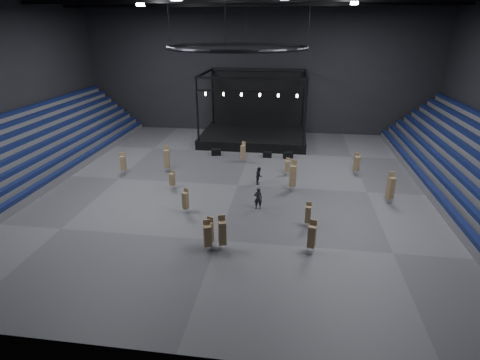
# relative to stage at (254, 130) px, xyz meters

# --- Properties ---
(floor) EXTENTS (50.00, 50.00, 0.00)m
(floor) POSITION_rel_stage_xyz_m (-0.00, -16.24, -1.45)
(floor) COLOR #4A4A4D
(floor) RESTS_ON ground
(wall_back) EXTENTS (50.00, 0.20, 18.00)m
(wall_back) POSITION_rel_stage_xyz_m (-0.00, 4.76, 7.55)
(wall_back) COLOR black
(wall_back) RESTS_ON ground
(wall_front) EXTENTS (50.00, 0.20, 18.00)m
(wall_front) POSITION_rel_stage_xyz_m (-0.00, -37.24, 7.55)
(wall_front) COLOR black
(wall_front) RESTS_ON ground
(bleachers_left) EXTENTS (7.20, 40.00, 6.40)m
(bleachers_left) POSITION_rel_stage_xyz_m (-22.94, -16.24, 0.28)
(bleachers_left) COLOR #545456
(bleachers_left) RESTS_ON floor
(stage) EXTENTS (14.00, 10.00, 9.20)m
(stage) POSITION_rel_stage_xyz_m (0.00, 0.00, 0.00)
(stage) COLOR black
(stage) RESTS_ON floor
(truss_ring) EXTENTS (12.30, 12.30, 5.15)m
(truss_ring) POSITION_rel_stage_xyz_m (-0.00, -16.24, 11.55)
(truss_ring) COLOR black
(truss_ring) RESTS_ON ceiling
(flight_case_left) EXTENTS (1.26, 0.81, 0.77)m
(flight_case_left) POSITION_rel_stage_xyz_m (-3.95, -7.34, -1.06)
(flight_case_left) COLOR black
(flight_case_left) RESTS_ON floor
(flight_case_mid) EXTENTS (1.05, 0.53, 0.70)m
(flight_case_mid) POSITION_rel_stage_xyz_m (2.32, -7.31, -1.10)
(flight_case_mid) COLOR black
(flight_case_mid) RESTS_ON floor
(flight_case_right) EXTENTS (1.24, 0.94, 0.74)m
(flight_case_right) POSITION_rel_stage_xyz_m (4.81, -7.24, -1.08)
(flight_case_right) COLOR black
(flight_case_right) RESTS_ON floor
(chair_stack_0) EXTENTS (0.55, 0.55, 2.18)m
(chair_stack_0) POSITION_rel_stage_xyz_m (-3.53, -22.64, -0.32)
(chair_stack_0) COLOR silver
(chair_stack_0) RESTS_ON floor
(chair_stack_1) EXTENTS (0.46, 0.46, 1.91)m
(chair_stack_1) POSITION_rel_stage_xyz_m (4.83, -12.84, -0.43)
(chair_stack_1) COLOR silver
(chair_stack_1) RESTS_ON floor
(chair_stack_2) EXTENTS (0.57, 0.57, 1.89)m
(chair_stack_2) POSITION_rel_stage_xyz_m (-6.15, -17.97, -0.43)
(chair_stack_2) COLOR silver
(chair_stack_2) RESTS_ON floor
(chair_stack_3) EXTENTS (0.69, 0.69, 2.35)m
(chair_stack_3) POSITION_rel_stage_xyz_m (-0.42, -28.13, -0.20)
(chair_stack_3) COLOR silver
(chair_stack_3) RESTS_ON floor
(chair_stack_4) EXTENTS (0.66, 0.66, 2.39)m
(chair_stack_4) POSITION_rel_stage_xyz_m (12.08, -11.61, -0.19)
(chair_stack_4) COLOR silver
(chair_stack_4) RESTS_ON floor
(chair_stack_5) EXTENTS (0.58, 0.58, 2.44)m
(chair_stack_5) POSITION_rel_stage_xyz_m (-0.37, -9.35, -0.20)
(chair_stack_5) COLOR silver
(chair_stack_5) RESTS_ON floor
(chair_stack_6) EXTENTS (0.68, 0.68, 2.92)m
(chair_stack_6) POSITION_rel_stage_xyz_m (13.99, -18.33, 0.03)
(chair_stack_6) COLOR silver
(chair_stack_6) RESTS_ON floor
(chair_stack_7) EXTENTS (0.62, 0.62, 2.32)m
(chair_stack_7) POSITION_rel_stage_xyz_m (-12.57, -14.75, -0.22)
(chair_stack_7) COLOR silver
(chair_stack_7) RESTS_ON floor
(chair_stack_8) EXTENTS (0.60, 0.60, 2.87)m
(chair_stack_8) POSITION_rel_stage_xyz_m (-8.18, -13.32, 0.02)
(chair_stack_8) COLOR silver
(chair_stack_8) RESTS_ON floor
(chair_stack_9) EXTENTS (0.63, 0.63, 2.34)m
(chair_stack_9) POSITION_rel_stage_xyz_m (-0.40, -27.65, -0.22)
(chair_stack_9) COLOR silver
(chair_stack_9) RESTS_ON floor
(chair_stack_10) EXTENTS (0.64, 0.64, 2.60)m
(chair_stack_10) POSITION_rel_stage_xyz_m (0.56, -27.78, -0.11)
(chair_stack_10) COLOR silver
(chair_stack_10) RESTS_ON floor
(chair_stack_11) EXTENTS (0.48, 0.48, 2.05)m
(chair_stack_11) POSITION_rel_stage_xyz_m (6.64, -23.66, -0.38)
(chair_stack_11) COLOR silver
(chair_stack_11) RESTS_ON floor
(chair_stack_12) EXTENTS (0.68, 0.68, 3.07)m
(chair_stack_12) POSITION_rel_stage_xyz_m (5.40, -16.80, 0.11)
(chair_stack_12) COLOR silver
(chair_stack_12) RESTS_ON floor
(chair_stack_13) EXTENTS (0.62, 0.62, 2.44)m
(chair_stack_13) POSITION_rel_stage_xyz_m (6.77, -27.31, -0.17)
(chair_stack_13) COLOR silver
(chair_stack_13) RESTS_ON floor
(man_center) EXTENTS (0.80, 0.62, 1.96)m
(man_center) POSITION_rel_stage_xyz_m (2.48, -21.10, -0.47)
(man_center) COLOR black
(man_center) RESTS_ON floor
(crew_member) EXTENTS (0.71, 0.89, 1.78)m
(crew_member) POSITION_rel_stage_xyz_m (2.08, -15.59, -0.56)
(crew_member) COLOR black
(crew_member) RESTS_ON floor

